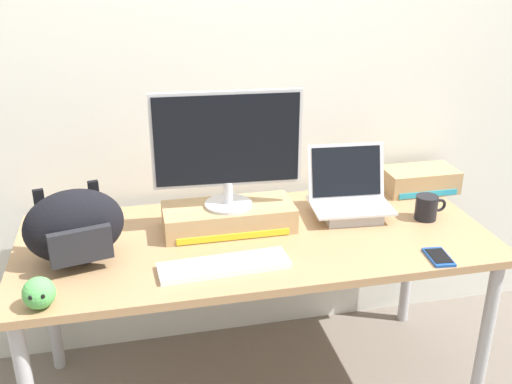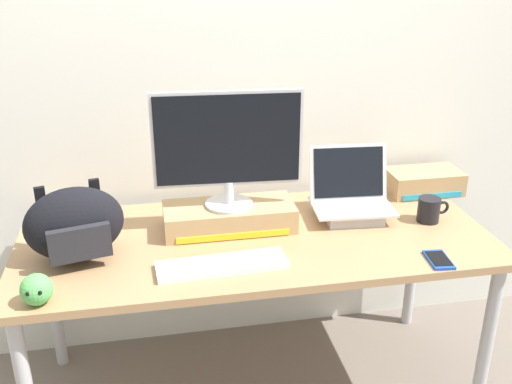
% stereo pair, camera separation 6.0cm
% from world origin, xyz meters
% --- Properties ---
extents(back_wall, '(7.00, 0.10, 2.60)m').
position_xyz_m(back_wall, '(0.00, 0.48, 1.30)').
color(back_wall, silver).
rests_on(back_wall, ground).
extents(desk, '(1.77, 0.76, 0.72)m').
position_xyz_m(desk, '(0.00, 0.00, 0.65)').
color(desk, '#A87F56').
rests_on(desk, ground).
extents(toner_box_yellow, '(0.50, 0.22, 0.10)m').
position_xyz_m(toner_box_yellow, '(-0.09, 0.09, 0.77)').
color(toner_box_yellow, tan).
rests_on(toner_box_yellow, desk).
extents(desktop_monitor, '(0.55, 0.18, 0.44)m').
position_xyz_m(desktop_monitor, '(-0.09, 0.08, 1.05)').
color(desktop_monitor, silver).
rests_on(desktop_monitor, toner_box_yellow).
extents(open_laptop, '(0.33, 0.25, 0.28)m').
position_xyz_m(open_laptop, '(0.41, 0.10, 0.77)').
color(open_laptop, '#ADADB2').
rests_on(open_laptop, desk).
extents(external_keyboard, '(0.45, 0.15, 0.02)m').
position_xyz_m(external_keyboard, '(-0.16, -0.21, 0.73)').
color(external_keyboard, white).
rests_on(external_keyboard, desk).
extents(messenger_backpack, '(0.37, 0.28, 0.26)m').
position_xyz_m(messenger_backpack, '(-0.64, -0.04, 0.85)').
color(messenger_backpack, black).
rests_on(messenger_backpack, desk).
extents(coffee_mug, '(0.13, 0.09, 0.10)m').
position_xyz_m(coffee_mug, '(0.70, -0.00, 0.77)').
color(coffee_mug, black).
rests_on(coffee_mug, desk).
extents(cell_phone, '(0.09, 0.14, 0.01)m').
position_xyz_m(cell_phone, '(0.59, -0.31, 0.72)').
color(cell_phone, '#19479E').
rests_on(cell_phone, desk).
extents(plush_toy, '(0.10, 0.10, 0.10)m').
position_xyz_m(plush_toy, '(-0.74, -0.32, 0.77)').
color(plush_toy, '#56B256').
rests_on(plush_toy, desk).
extents(toner_box_cyan, '(0.32, 0.18, 0.10)m').
position_xyz_m(toner_box_cyan, '(0.81, 0.28, 0.77)').
color(toner_box_cyan, tan).
rests_on(toner_box_cyan, desk).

